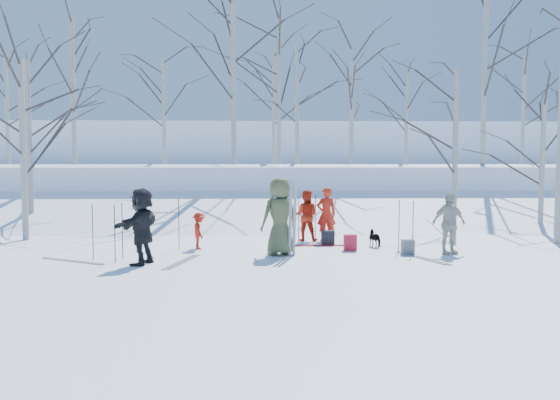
{
  "coord_description": "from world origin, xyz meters",
  "views": [
    {
      "loc": [
        -0.5,
        -12.94,
        2.31
      ],
      "look_at": [
        0.0,
        1.5,
        1.3
      ],
      "focal_mm": 35.0,
      "sensor_mm": 36.0,
      "label": 1
    }
  ],
  "objects_px": {
    "skier_red_north": "(326,214)",
    "backpack_grey": "(408,247)",
    "backpack_red": "(350,243)",
    "backpack_dark": "(328,238)",
    "skier_olive_center": "(280,216)",
    "skier_redor_behind": "(306,216)",
    "skier_red_seated": "(199,231)",
    "skier_cream_east": "(449,223)",
    "dog": "(376,238)",
    "skier_grey_west": "(142,226)"
  },
  "relations": [
    {
      "from": "skier_redor_behind",
      "to": "skier_grey_west",
      "type": "bearing_deg",
      "value": 52.85
    },
    {
      "from": "skier_red_north",
      "to": "skier_redor_behind",
      "type": "xyz_separation_m",
      "value": [
        -0.6,
        0.05,
        -0.04
      ]
    },
    {
      "from": "skier_grey_west",
      "to": "backpack_grey",
      "type": "distance_m",
      "value": 6.46
    },
    {
      "from": "backpack_red",
      "to": "backpack_grey",
      "type": "height_order",
      "value": "backpack_red"
    },
    {
      "from": "skier_olive_center",
      "to": "skier_red_seated",
      "type": "bearing_deg",
      "value": -48.71
    },
    {
      "from": "backpack_red",
      "to": "backpack_grey",
      "type": "distance_m",
      "value": 1.49
    },
    {
      "from": "skier_olive_center",
      "to": "skier_grey_west",
      "type": "bearing_deg",
      "value": -3.7
    },
    {
      "from": "skier_redor_behind",
      "to": "dog",
      "type": "relative_size",
      "value": 2.61
    },
    {
      "from": "backpack_red",
      "to": "backpack_dark",
      "type": "distance_m",
      "value": 1.11
    },
    {
      "from": "backpack_red",
      "to": "skier_grey_west",
      "type": "bearing_deg",
      "value": -161.18
    },
    {
      "from": "skier_grey_west",
      "to": "backpack_red",
      "type": "relative_size",
      "value": 4.13
    },
    {
      "from": "skier_grey_west",
      "to": "backpack_red",
      "type": "bearing_deg",
      "value": 125.76
    },
    {
      "from": "backpack_grey",
      "to": "skier_red_north",
      "type": "bearing_deg",
      "value": 125.52
    },
    {
      "from": "skier_grey_west",
      "to": "backpack_grey",
      "type": "bearing_deg",
      "value": 116.17
    },
    {
      "from": "skier_olive_center",
      "to": "backpack_red",
      "type": "xyz_separation_m",
      "value": [
        1.86,
        0.6,
        -0.76
      ]
    },
    {
      "from": "skier_red_north",
      "to": "skier_grey_west",
      "type": "height_order",
      "value": "skier_grey_west"
    },
    {
      "from": "skier_red_seated",
      "to": "backpack_grey",
      "type": "height_order",
      "value": "skier_red_seated"
    },
    {
      "from": "skier_red_north",
      "to": "skier_cream_east",
      "type": "distance_m",
      "value": 3.67
    },
    {
      "from": "dog",
      "to": "backpack_grey",
      "type": "relative_size",
      "value": 1.5
    },
    {
      "from": "skier_redor_behind",
      "to": "skier_red_seated",
      "type": "distance_m",
      "value": 3.28
    },
    {
      "from": "skier_redor_behind",
      "to": "backpack_dark",
      "type": "height_order",
      "value": "skier_redor_behind"
    },
    {
      "from": "skier_grey_west",
      "to": "dog",
      "type": "xyz_separation_m",
      "value": [
        5.8,
        2.3,
        -0.63
      ]
    },
    {
      "from": "skier_cream_east",
      "to": "backpack_dark",
      "type": "xyz_separation_m",
      "value": [
        -2.83,
        1.63,
        -0.58
      ]
    },
    {
      "from": "skier_olive_center",
      "to": "skier_red_seated",
      "type": "height_order",
      "value": "skier_olive_center"
    },
    {
      "from": "skier_red_seated",
      "to": "backpack_grey",
      "type": "bearing_deg",
      "value": -117.8
    },
    {
      "from": "skier_grey_west",
      "to": "skier_red_seated",
      "type": "bearing_deg",
      "value": 170.82
    },
    {
      "from": "skier_olive_center",
      "to": "skier_redor_behind",
      "type": "height_order",
      "value": "skier_olive_center"
    },
    {
      "from": "skier_cream_east",
      "to": "backpack_red",
      "type": "xyz_separation_m",
      "value": [
        -2.37,
        0.62,
        -0.57
      ]
    },
    {
      "from": "skier_olive_center",
      "to": "skier_redor_behind",
      "type": "distance_m",
      "value": 2.57
    },
    {
      "from": "skier_olive_center",
      "to": "backpack_grey",
      "type": "xyz_separation_m",
      "value": [
        3.19,
        -0.07,
        -0.78
      ]
    },
    {
      "from": "skier_cream_east",
      "to": "backpack_dark",
      "type": "relative_size",
      "value": 3.91
    },
    {
      "from": "skier_red_seated",
      "to": "skier_cream_east",
      "type": "xyz_separation_m",
      "value": [
        6.34,
        -1.03,
        0.29
      ]
    },
    {
      "from": "skier_cream_east",
      "to": "backpack_dark",
      "type": "bearing_deg",
      "value": 135.24
    },
    {
      "from": "skier_red_seated",
      "to": "skier_cream_east",
      "type": "distance_m",
      "value": 6.43
    },
    {
      "from": "skier_olive_center",
      "to": "skier_cream_east",
      "type": "xyz_separation_m",
      "value": [
        4.23,
        -0.02,
        -0.18
      ]
    },
    {
      "from": "backpack_red",
      "to": "backpack_dark",
      "type": "height_order",
      "value": "backpack_red"
    },
    {
      "from": "backpack_grey",
      "to": "skier_grey_west",
      "type": "bearing_deg",
      "value": -170.77
    },
    {
      "from": "skier_grey_west",
      "to": "backpack_grey",
      "type": "relative_size",
      "value": 4.56
    },
    {
      "from": "skier_red_north",
      "to": "skier_red_seated",
      "type": "xyz_separation_m",
      "value": [
        -3.55,
        -1.36,
        -0.3
      ]
    },
    {
      "from": "dog",
      "to": "backpack_red",
      "type": "relative_size",
      "value": 1.36
    },
    {
      "from": "dog",
      "to": "backpack_grey",
      "type": "height_order",
      "value": "dog"
    },
    {
      "from": "skier_olive_center",
      "to": "backpack_grey",
      "type": "bearing_deg",
      "value": 155.63
    },
    {
      "from": "backpack_red",
      "to": "skier_cream_east",
      "type": "bearing_deg",
      "value": -14.58
    },
    {
      "from": "skier_redor_behind",
      "to": "skier_grey_west",
      "type": "xyz_separation_m",
      "value": [
        -3.99,
        -3.52,
        0.12
      ]
    },
    {
      "from": "skier_cream_east",
      "to": "backpack_grey",
      "type": "bearing_deg",
      "value": 168.39
    },
    {
      "from": "skier_red_north",
      "to": "backpack_grey",
      "type": "height_order",
      "value": "skier_red_north"
    },
    {
      "from": "skier_red_seated",
      "to": "dog",
      "type": "xyz_separation_m",
      "value": [
        4.76,
        0.18,
        -0.25
      ]
    },
    {
      "from": "skier_red_seated",
      "to": "backpack_grey",
      "type": "xyz_separation_m",
      "value": [
        5.3,
        -1.09,
        -0.3
      ]
    },
    {
      "from": "skier_red_north",
      "to": "backpack_grey",
      "type": "distance_m",
      "value": 3.06
    },
    {
      "from": "skier_red_north",
      "to": "backpack_dark",
      "type": "bearing_deg",
      "value": 80.78
    }
  ]
}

